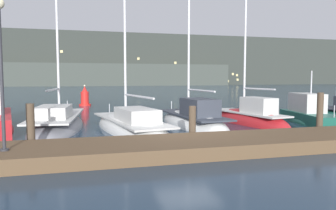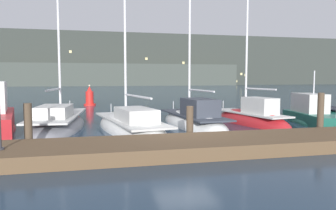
# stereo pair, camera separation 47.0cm
# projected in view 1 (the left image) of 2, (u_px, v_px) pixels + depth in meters

# --- Properties ---
(ground_plane) EXTENTS (400.00, 400.00, 0.00)m
(ground_plane) POSITION_uv_depth(u_px,v_px,m) (188.00, 140.00, 13.62)
(ground_plane) COLOR #1E3347
(dock) EXTENTS (32.82, 2.80, 0.45)m
(dock) POSITION_uv_depth(u_px,v_px,m) (208.00, 145.00, 11.47)
(dock) COLOR brown
(dock) RESTS_ON ground
(mooring_pile_1) EXTENTS (0.28, 0.28, 1.68)m
(mooring_pile_1) POSITION_uv_depth(u_px,v_px,m) (31.00, 127.00, 11.46)
(mooring_pile_1) COLOR #4C3D2D
(mooring_pile_1) RESTS_ON ground
(mooring_pile_2) EXTENTS (0.28, 0.28, 1.46)m
(mooring_pile_2) POSITION_uv_depth(u_px,v_px,m) (192.00, 124.00, 13.01)
(mooring_pile_2) COLOR #4C3D2D
(mooring_pile_2) RESTS_ON ground
(mooring_pile_3) EXTENTS (0.28, 0.28, 1.93)m
(mooring_pile_3) POSITION_uv_depth(u_px,v_px,m) (320.00, 114.00, 14.54)
(mooring_pile_3) COLOR #4C3D2D
(mooring_pile_3) RESTS_ON ground
(sailboat_berth_3) EXTENTS (3.14, 8.21, 12.13)m
(sailboat_berth_3) POSITION_uv_depth(u_px,v_px,m) (57.00, 126.00, 16.47)
(sailboat_berth_3) COLOR gray
(sailboat_berth_3) RESTS_ON ground
(sailboat_berth_4) EXTENTS (3.76, 8.57, 11.87)m
(sailboat_berth_4) POSITION_uv_depth(u_px,v_px,m) (130.00, 129.00, 15.96)
(sailboat_berth_4) COLOR white
(sailboat_berth_4) RESTS_ON ground
(sailboat_berth_5) EXTENTS (2.72, 7.39, 10.10)m
(sailboat_berth_5) POSITION_uv_depth(u_px,v_px,m) (193.00, 123.00, 17.58)
(sailboat_berth_5) COLOR white
(sailboat_berth_5) RESTS_ON ground
(sailboat_berth_6) EXTENTS (2.70, 6.41, 9.38)m
(sailboat_berth_6) POSITION_uv_depth(u_px,v_px,m) (250.00, 121.00, 18.42)
(sailboat_berth_6) COLOR red
(sailboat_berth_6) RESTS_ON ground
(motorboat_berth_7) EXTENTS (2.59, 5.36, 3.60)m
(motorboat_berth_7) POSITION_uv_depth(u_px,v_px,m) (310.00, 119.00, 18.54)
(motorboat_berth_7) COLOR #195647
(motorboat_berth_7) RESTS_ON ground
(channel_buoy) EXTENTS (1.08, 1.08, 1.94)m
(channel_buoy) POSITION_uv_depth(u_px,v_px,m) (85.00, 98.00, 30.29)
(channel_buoy) COLOR red
(channel_buoy) RESTS_ON ground
(dock_lamppost) EXTENTS (0.32, 0.32, 4.38)m
(dock_lamppost) POSITION_uv_depth(u_px,v_px,m) (0.00, 51.00, 9.31)
(dock_lamppost) COLOR #2D2D33
(dock_lamppost) RESTS_ON dock
(hillside_backdrop) EXTENTS (240.00, 23.00, 17.87)m
(hillside_backdrop) POSITION_uv_depth(u_px,v_px,m) (82.00, 61.00, 113.07)
(hillside_backdrop) COLOR #333833
(hillside_backdrop) RESTS_ON ground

